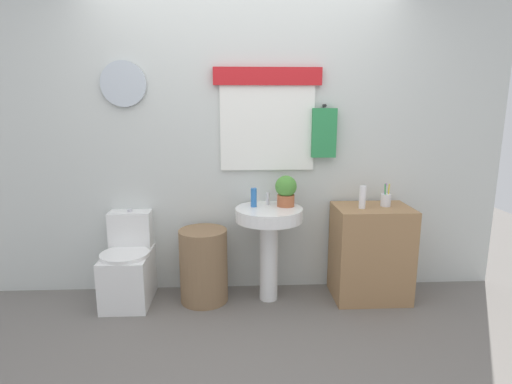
{
  "coord_description": "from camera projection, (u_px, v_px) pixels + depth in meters",
  "views": [
    {
      "loc": [
        -0.07,
        -2.3,
        1.58
      ],
      "look_at": [
        0.08,
        0.8,
        0.92
      ],
      "focal_mm": 28.71,
      "sensor_mm": 36.0,
      "label": 1
    }
  ],
  "objects": [
    {
      "name": "potted_plant",
      "position": [
        286.0,
        190.0,
        3.29
      ],
      "size": [
        0.17,
        0.17,
        0.25
      ],
      "color": "#AD5B38",
      "rests_on": "pedestal_sink"
    },
    {
      "name": "faucet",
      "position": [
        268.0,
        199.0,
        3.36
      ],
      "size": [
        0.03,
        0.03,
        0.1
      ],
      "primitive_type": "cylinder",
      "color": "silver",
      "rests_on": "pedestal_sink"
    },
    {
      "name": "ground_plane",
      "position": [
        249.0,
        361.0,
        2.57
      ],
      "size": [
        8.0,
        8.0,
        0.0
      ],
      "primitive_type": "plane",
      "color": "slate"
    },
    {
      "name": "back_wall",
      "position": [
        245.0,
        139.0,
        3.42
      ],
      "size": [
        4.4,
        0.18,
        2.6
      ],
      "color": "silver",
      "rests_on": "ground_plane"
    },
    {
      "name": "toothbrush_cup",
      "position": [
        386.0,
        200.0,
        3.31
      ],
      "size": [
        0.08,
        0.08,
        0.19
      ],
      "color": "silver",
      "rests_on": "wooden_cabinet"
    },
    {
      "name": "laundry_hamper",
      "position": [
        204.0,
        266.0,
        3.33
      ],
      "size": [
        0.39,
        0.39,
        0.6
      ],
      "primitive_type": "cylinder",
      "color": "#846647",
      "rests_on": "ground_plane"
    },
    {
      "name": "pedestal_sink",
      "position": [
        269.0,
        230.0,
        3.29
      ],
      "size": [
        0.54,
        0.54,
        0.78
      ],
      "color": "white",
      "rests_on": "ground_plane"
    },
    {
      "name": "soap_bottle",
      "position": [
        254.0,
        198.0,
        3.28
      ],
      "size": [
        0.05,
        0.05,
        0.15
      ],
      "primitive_type": "cylinder",
      "color": "#2D6BB7",
      "rests_on": "pedestal_sink"
    },
    {
      "name": "lotion_bottle",
      "position": [
        362.0,
        197.0,
        3.23
      ],
      "size": [
        0.05,
        0.05,
        0.18
      ],
      "primitive_type": "cylinder",
      "color": "white",
      "rests_on": "wooden_cabinet"
    },
    {
      "name": "wooden_cabinet",
      "position": [
        370.0,
        253.0,
        3.37
      ],
      "size": [
        0.6,
        0.44,
        0.78
      ],
      "primitive_type": "cube",
      "color": "#9E754C",
      "rests_on": "ground_plane"
    },
    {
      "name": "toilet",
      "position": [
        129.0,
        267.0,
        3.33
      ],
      "size": [
        0.38,
        0.51,
        0.74
      ],
      "color": "white",
      "rests_on": "ground_plane"
    }
  ]
}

